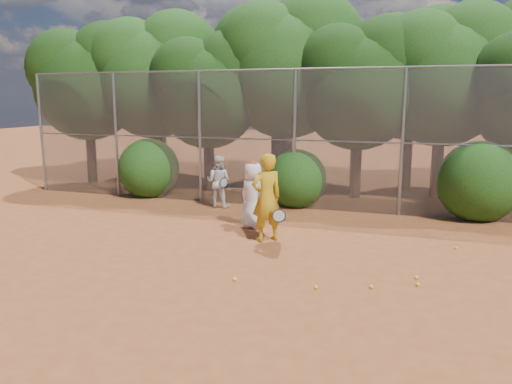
% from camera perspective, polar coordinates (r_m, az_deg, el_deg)
% --- Properties ---
extents(ground, '(80.00, 80.00, 0.00)m').
position_cam_1_polar(ground, '(9.01, 0.99, -10.10)').
color(ground, brown).
rests_on(ground, ground).
extents(fence_back, '(20.05, 0.09, 4.03)m').
position_cam_1_polar(fence_back, '(14.33, 7.86, 6.01)').
color(fence_back, gray).
rests_on(fence_back, ground).
extents(tree_0, '(4.38, 3.81, 6.00)m').
position_cam_1_polar(tree_0, '(20.06, -18.59, 12.25)').
color(tree_0, black).
rests_on(tree_0, ground).
extents(tree_1, '(4.64, 4.03, 6.35)m').
position_cam_1_polar(tree_1, '(19.11, -11.52, 13.39)').
color(tree_1, black).
rests_on(tree_1, ground).
extents(tree_2, '(3.99, 3.47, 5.47)m').
position_cam_1_polar(tree_2, '(17.34, -5.33, 11.93)').
color(tree_2, black).
rests_on(tree_2, ground).
extents(tree_3, '(4.89, 4.26, 6.70)m').
position_cam_1_polar(tree_3, '(17.50, 3.81, 14.60)').
color(tree_3, black).
rests_on(tree_3, ground).
extents(tree_4, '(4.19, 3.64, 5.73)m').
position_cam_1_polar(tree_4, '(16.40, 11.87, 12.43)').
color(tree_4, black).
rests_on(tree_4, ground).
extents(tree_5, '(4.51, 3.92, 6.17)m').
position_cam_1_polar(tree_5, '(17.10, 20.82, 12.87)').
color(tree_5, black).
rests_on(tree_5, ground).
extents(tree_9, '(4.83, 4.20, 6.62)m').
position_cam_1_polar(tree_9, '(21.61, -10.77, 13.54)').
color(tree_9, black).
rests_on(tree_9, ground).
extents(tree_10, '(5.15, 4.48, 7.06)m').
position_cam_1_polar(tree_10, '(19.90, 2.62, 14.81)').
color(tree_10, black).
rests_on(tree_10, ground).
extents(tree_11, '(4.64, 4.03, 6.35)m').
position_cam_1_polar(tree_11, '(18.71, 17.53, 13.18)').
color(tree_11, black).
rests_on(tree_11, ground).
extents(bush_0, '(2.00, 2.00, 2.00)m').
position_cam_1_polar(bush_0, '(16.82, -12.14, 2.95)').
color(bush_0, '#184010').
rests_on(bush_0, ground).
extents(bush_1, '(1.80, 1.80, 1.80)m').
position_cam_1_polar(bush_1, '(14.94, 4.64, 1.81)').
color(bush_1, '#184010').
rests_on(bush_1, ground).
extents(bush_2, '(2.20, 2.20, 2.20)m').
position_cam_1_polar(bush_2, '(14.56, 24.12, 1.47)').
color(bush_2, '#184010').
rests_on(bush_2, ground).
extents(player_yellow, '(0.95, 0.85, 1.99)m').
position_cam_1_polar(player_yellow, '(11.20, 1.22, -0.65)').
color(player_yellow, gold).
rests_on(player_yellow, ground).
extents(player_teen, '(0.95, 0.81, 1.68)m').
position_cam_1_polar(player_teen, '(12.31, -0.36, -0.37)').
color(player_teen, white).
rests_on(player_teen, ground).
extents(player_white, '(0.84, 0.69, 1.53)m').
position_cam_1_polar(player_white, '(14.78, -4.33, 1.20)').
color(player_white, silver).
rests_on(player_white, ground).
extents(ball_0, '(0.07, 0.07, 0.07)m').
position_cam_1_polar(ball_0, '(8.87, 13.03, -10.49)').
color(ball_0, yellow).
rests_on(ball_0, ground).
extents(ball_2, '(0.07, 0.07, 0.07)m').
position_cam_1_polar(ball_2, '(9.19, 18.00, -10.00)').
color(ball_2, yellow).
rests_on(ball_2, ground).
extents(ball_3, '(0.07, 0.07, 0.07)m').
position_cam_1_polar(ball_3, '(9.52, 17.88, -9.26)').
color(ball_3, yellow).
rests_on(ball_3, ground).
extents(ball_4, '(0.07, 0.07, 0.07)m').
position_cam_1_polar(ball_4, '(9.00, -2.42, -9.91)').
color(ball_4, yellow).
rests_on(ball_4, ground).
extents(ball_5, '(0.07, 0.07, 0.07)m').
position_cam_1_polar(ball_5, '(11.57, 21.86, -5.97)').
color(ball_5, yellow).
rests_on(ball_5, ground).
extents(ball_6, '(0.07, 0.07, 0.07)m').
position_cam_1_polar(ball_6, '(8.69, 6.85, -10.74)').
color(ball_6, yellow).
rests_on(ball_6, ground).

